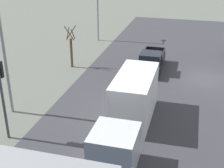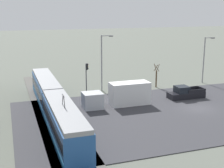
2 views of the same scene
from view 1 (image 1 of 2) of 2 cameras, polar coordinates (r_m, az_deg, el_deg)
name	(u,v)px [view 1 (image 1 of 2)]	position (r m, az deg, el deg)	size (l,w,h in m)	color
ground_plane	(204,80)	(28.06, 16.47, 0.71)	(320.00, 320.00, 0.00)	#60665B
road_surface	(204,80)	(28.05, 16.48, 0.78)	(21.12, 46.73, 0.08)	#38383D
box_truck	(131,107)	(19.42, 3.42, -4.19)	(2.36, 9.19, 3.06)	silver
pickup_truck	(151,63)	(28.93, 7.19, 3.89)	(1.99, 5.41, 1.82)	black
traffic_light_pole	(2,90)	(18.76, -19.45, -1.02)	(0.28, 0.47, 4.84)	#47474C
street_tree	(71,49)	(29.51, -7.47, 6.42)	(0.95, 0.79, 3.98)	brown
street_lamp_near_crossing	(98,1)	(37.62, -2.58, 14.87)	(0.36, 1.95, 8.02)	gray
street_lamp_mid_block	(4,41)	(21.28, -19.13, 7.45)	(0.36, 1.95, 8.85)	gray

